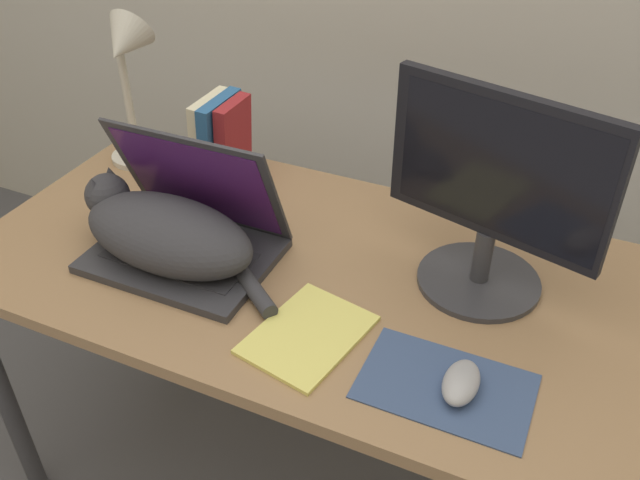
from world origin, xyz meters
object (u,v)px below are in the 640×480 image
at_px(cat, 164,232).
at_px(book_row, 221,138).
at_px(desk_lamp, 126,68).
at_px(notepad, 308,335).
at_px(laptop, 188,233).
at_px(external_monitor, 494,195).
at_px(computer_mouse, 461,383).

height_order(cat, book_row, book_row).
bearing_deg(book_row, desk_lamp, -165.25).
bearing_deg(notepad, book_row, 134.92).
distance_m(laptop, book_row, 0.33).
height_order(cat, external_monitor, external_monitor).
distance_m(cat, book_row, 0.35).
bearing_deg(computer_mouse, laptop, 167.23).
bearing_deg(computer_mouse, desk_lamp, 156.84).
bearing_deg(notepad, cat, 166.70).
xyz_separation_m(laptop, cat, (-0.03, -0.04, 0.02)).
bearing_deg(book_row, external_monitor, -13.30).
xyz_separation_m(computer_mouse, notepad, (-0.28, 0.01, -0.02)).
relative_size(cat, external_monitor, 1.20).
bearing_deg(external_monitor, computer_mouse, -82.15).
relative_size(cat, book_row, 2.47).
bearing_deg(external_monitor, desk_lamp, 173.17).
relative_size(laptop, book_row, 1.82).
height_order(laptop, cat, laptop).
bearing_deg(desk_lamp, book_row, 14.75).
distance_m(book_row, notepad, 0.61).
bearing_deg(computer_mouse, external_monitor, 97.85).
height_order(desk_lamp, notepad, desk_lamp).
xyz_separation_m(book_row, desk_lamp, (-0.20, -0.05, 0.16)).
bearing_deg(laptop, computer_mouse, -12.77).
distance_m(cat, desk_lamp, 0.44).
bearing_deg(computer_mouse, cat, 171.27).
relative_size(desk_lamp, notepad, 1.56).
bearing_deg(cat, notepad, -13.30).
xyz_separation_m(external_monitor, computer_mouse, (0.04, -0.29, -0.18)).
height_order(laptop, desk_lamp, desk_lamp).
relative_size(cat, computer_mouse, 4.81).
bearing_deg(book_row, laptop, -71.66).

